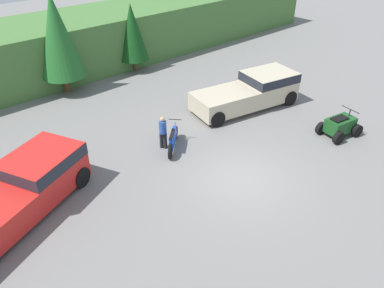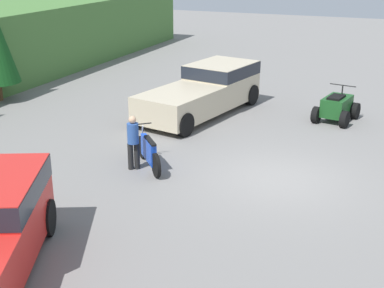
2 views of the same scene
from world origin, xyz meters
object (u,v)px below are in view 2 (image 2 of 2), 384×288
at_px(dirt_bike, 149,152).
at_px(quad_atv, 336,108).
at_px(rider_person, 133,141).
at_px(pickup_truck_second, 207,88).

relative_size(dirt_bike, quad_atv, 0.83).
relative_size(dirt_bike, rider_person, 1.09).
height_order(dirt_bike, quad_atv, quad_atv).
height_order(pickup_truck_second, dirt_bike, pickup_truck_second).
height_order(pickup_truck_second, quad_atv, pickup_truck_second).
bearing_deg(quad_atv, dirt_bike, 157.22).
bearing_deg(dirt_bike, pickup_truck_second, -37.18).
bearing_deg(rider_person, pickup_truck_second, -31.14).
distance_m(pickup_truck_second, quad_atv, 4.99).
distance_m(quad_atv, rider_person, 8.53).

